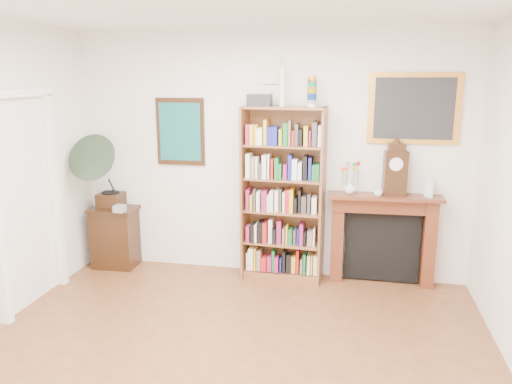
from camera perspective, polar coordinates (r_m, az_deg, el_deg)
room at (r=3.33m, az=-5.85°, el=-2.47°), size 4.51×5.01×2.81m
door_casing at (r=5.40m, az=-24.80°, el=0.96°), size 0.08×1.02×2.17m
teal_poster at (r=5.92m, az=-8.64°, el=6.82°), size 0.58×0.04×0.78m
small_picture at (r=5.62m, az=1.54°, el=13.78°), size 0.26×0.04×0.30m
gilt_painting at (r=5.58m, az=17.60°, el=9.07°), size 0.95×0.04×0.75m
bookshelf at (r=5.56m, az=3.11°, el=0.79°), size 0.93×0.39×2.26m
side_cabinet at (r=6.34m, az=-15.79°, el=-4.98°), size 0.55×0.41×0.74m
fireplace at (r=5.73m, az=14.27°, el=-4.42°), size 1.23×0.34×1.03m
gramophone at (r=6.06m, az=-17.16°, el=2.72°), size 0.56×0.70×0.91m
cd_stack at (r=6.02m, az=-15.31°, el=-1.84°), size 0.13×0.13×0.08m
mantel_clock at (r=5.54m, az=15.62°, el=2.36°), size 0.26×0.17×0.56m
flower_vase at (r=5.55m, az=10.65°, el=0.52°), size 0.16×0.16×0.14m
teacup at (r=5.50m, az=13.77°, el=-0.11°), size 0.09×0.09×0.07m
bottle_left at (r=5.61m, az=19.09°, el=0.68°), size 0.07×0.07×0.24m
bottle_right at (r=5.58m, az=19.35°, el=0.40°), size 0.06×0.06×0.20m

